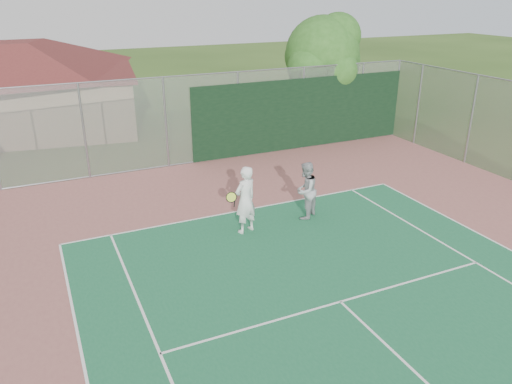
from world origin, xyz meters
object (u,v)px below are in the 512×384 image
tree (324,56)px  player_white_front (245,200)px  clubhouse (14,79)px  player_grey_back (305,191)px

tree → player_white_front: bearing=-132.7°
clubhouse → player_grey_back: size_ratio=7.19×
tree → player_grey_back: bearing=-124.4°
clubhouse → tree: size_ratio=2.27×
player_white_front → player_grey_back: 2.04m
player_white_front → player_grey_back: size_ratio=1.12×
tree → player_white_front: 11.41m
tree → player_white_front: size_ratio=2.82×
player_white_front → player_grey_back: (2.03, 0.14, -0.11)m
player_grey_back → tree: bearing=-159.1°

